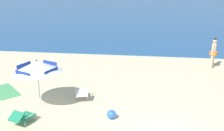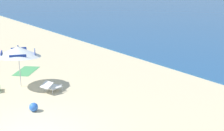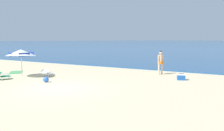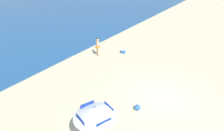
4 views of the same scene
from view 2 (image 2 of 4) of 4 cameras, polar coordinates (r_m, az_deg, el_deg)
The scene contains 4 objects.
beach_umbrella_striped_main at distance 15.25m, azimuth -16.30°, elevation 2.41°, with size 2.84×2.85×1.99m.
lounge_chair_under_umbrella at distance 14.57m, azimuth -10.73°, elevation -3.64°, with size 0.75×1.00×0.52m.
beach_ball at distance 12.77m, azimuth -13.74°, elevation -7.18°, with size 0.34×0.34×0.34m, color blue.
beach_towel at distance 18.03m, azimuth -14.95°, elevation -0.96°, with size 0.90×1.80×0.01m, color #4C9E5B.
Camera 2 is at (9.06, -3.48, 5.11)m, focal length 51.54 mm.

